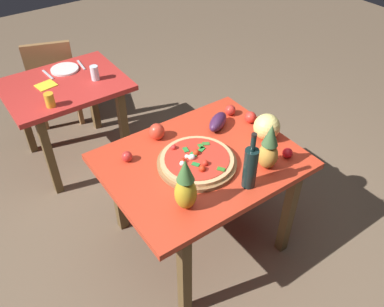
% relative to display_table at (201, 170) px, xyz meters
% --- Properties ---
extents(ground_plane, '(10.00, 10.00, 0.00)m').
position_rel_display_table_xyz_m(ground_plane, '(0.00, 0.00, -0.64)').
color(ground_plane, brown).
extents(display_table, '(1.14, 0.90, 0.73)m').
position_rel_display_table_xyz_m(display_table, '(0.00, 0.00, 0.00)').
color(display_table, brown).
rests_on(display_table, ground_plane).
extents(background_table, '(0.90, 0.72, 0.73)m').
position_rel_display_table_xyz_m(background_table, '(-0.34, 1.32, -0.03)').
color(background_table, brown).
rests_on(background_table, ground_plane).
extents(dining_chair, '(0.51, 0.51, 0.85)m').
position_rel_display_table_xyz_m(dining_chair, '(-0.26, 1.91, -0.15)').
color(dining_chair, olive).
rests_on(dining_chair, ground_plane).
extents(pizza_board, '(0.47, 0.47, 0.02)m').
position_rel_display_table_xyz_m(pizza_board, '(-0.05, -0.03, 0.10)').
color(pizza_board, olive).
rests_on(pizza_board, display_table).
extents(pizza, '(0.43, 0.43, 0.06)m').
position_rel_display_table_xyz_m(pizza, '(-0.05, -0.03, 0.13)').
color(pizza, tan).
rests_on(pizza, pizza_board).
extents(wine_bottle, '(0.08, 0.08, 0.35)m').
position_rel_display_table_xyz_m(wine_bottle, '(0.08, -0.33, 0.22)').
color(wine_bottle, black).
rests_on(wine_bottle, display_table).
extents(pineapple_left, '(0.12, 0.12, 0.30)m').
position_rel_display_table_xyz_m(pineapple_left, '(0.27, -0.27, 0.22)').
color(pineapple_left, '#C48935').
rests_on(pineapple_left, display_table).
extents(pineapple_right, '(0.12, 0.12, 0.32)m').
position_rel_display_table_xyz_m(pineapple_right, '(-0.29, -0.26, 0.23)').
color(pineapple_right, '#B39421').
rests_on(pineapple_right, display_table).
extents(melon, '(0.17, 0.17, 0.17)m').
position_rel_display_table_xyz_m(melon, '(0.45, -0.07, 0.17)').
color(melon, '#EBD877').
rests_on(melon, display_table).
extents(bell_pepper, '(0.10, 0.10, 0.11)m').
position_rel_display_table_xyz_m(bell_pepper, '(-0.11, 0.33, 0.14)').
color(bell_pepper, red).
rests_on(bell_pepper, display_table).
extents(eggplant, '(0.22, 0.18, 0.09)m').
position_rel_display_table_xyz_m(eggplant, '(0.27, 0.19, 0.14)').
color(eggplant, '#401F42').
rests_on(eggplant, display_table).
extents(tomato_by_bottle, '(0.06, 0.06, 0.06)m').
position_rel_display_table_xyz_m(tomato_by_bottle, '(-0.37, 0.24, 0.12)').
color(tomato_by_bottle, red).
rests_on(tomato_by_bottle, display_table).
extents(tomato_at_corner, '(0.08, 0.08, 0.08)m').
position_rel_display_table_xyz_m(tomato_at_corner, '(0.49, 0.12, 0.13)').
color(tomato_at_corner, red).
rests_on(tomato_at_corner, display_table).
extents(tomato_beside_pepper, '(0.07, 0.07, 0.07)m').
position_rel_display_table_xyz_m(tomato_beside_pepper, '(0.43, 0.26, 0.13)').
color(tomato_beside_pepper, red).
rests_on(tomato_beside_pepper, display_table).
extents(tomato_near_board, '(0.06, 0.06, 0.06)m').
position_rel_display_table_xyz_m(tomato_near_board, '(0.43, -0.28, 0.12)').
color(tomato_near_board, red).
rests_on(tomato_near_board, display_table).
extents(drinking_glass_juice, '(0.07, 0.07, 0.10)m').
position_rel_display_table_xyz_m(drinking_glass_juice, '(-0.53, 1.07, 0.14)').
color(drinking_glass_juice, gold).
rests_on(drinking_glass_juice, background_table).
extents(drinking_glass_water, '(0.06, 0.06, 0.11)m').
position_rel_display_table_xyz_m(drinking_glass_water, '(-0.11, 1.23, 0.15)').
color(drinking_glass_water, silver).
rests_on(drinking_glass_water, background_table).
extents(dinner_plate, '(0.22, 0.22, 0.02)m').
position_rel_display_table_xyz_m(dinner_plate, '(-0.25, 1.51, 0.10)').
color(dinner_plate, white).
rests_on(dinner_plate, background_table).
extents(fork_utensil, '(0.03, 0.18, 0.01)m').
position_rel_display_table_xyz_m(fork_utensil, '(-0.39, 1.51, 0.09)').
color(fork_utensil, silver).
rests_on(fork_utensil, background_table).
extents(knife_utensil, '(0.03, 0.18, 0.01)m').
position_rel_display_table_xyz_m(knife_utensil, '(-0.11, 1.51, 0.09)').
color(knife_utensil, silver).
rests_on(knife_utensil, background_table).
extents(napkin_folded, '(0.16, 0.14, 0.01)m').
position_rel_display_table_xyz_m(napkin_folded, '(-0.46, 1.36, 0.09)').
color(napkin_folded, yellow).
rests_on(napkin_folded, background_table).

